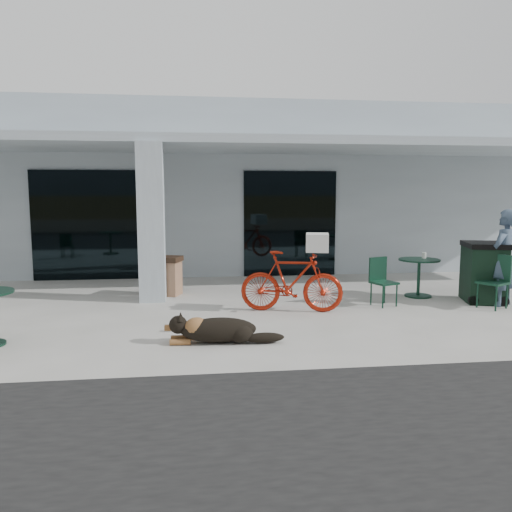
{
  "coord_description": "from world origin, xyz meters",
  "views": [
    {
      "loc": [
        -0.66,
        -7.7,
        2.13
      ],
      "look_at": [
        0.45,
        1.24,
        1.0
      ],
      "focal_mm": 35.0,
      "sensor_mm": 36.0,
      "label": 1
    }
  ],
  "objects": [
    {
      "name": "cafe_chair_far_b",
      "position": [
        4.84,
        0.82,
        0.5
      ],
      "size": [
        0.65,
        0.63,
        1.0
      ],
      "primitive_type": null,
      "rotation": [
        0.0,
        0.0,
        -1.08
      ],
      "color": "#133626",
      "rests_on": "ground"
    },
    {
      "name": "cup_near_dog",
      "position": [
        -1.01,
        -0.07,
        0.05
      ],
      "size": [
        0.11,
        0.11,
        0.11
      ],
      "primitive_type": "cylinder",
      "rotation": [
        0.0,
        0.0,
        -0.4
      ],
      "color": "white",
      "rests_on": "ground"
    },
    {
      "name": "wheeled_bin",
      "position": [
        5.0,
        1.39,
        0.59
      ],
      "size": [
        0.95,
        1.09,
        1.18
      ],
      "primitive_type": null,
      "rotation": [
        0.0,
        0.0,
        -0.27
      ],
      "color": "black",
      "rests_on": "ground"
    },
    {
      "name": "dog",
      "position": [
        -0.34,
        -0.73,
        0.21
      ],
      "size": [
        1.27,
        0.48,
        0.42
      ],
      "primitive_type": null,
      "rotation": [
        0.0,
        0.0,
        -0.05
      ],
      "color": "black",
      "rests_on": "ground"
    },
    {
      "name": "cafe_table_far",
      "position": [
        3.95,
        2.0,
        0.39
      ],
      "size": [
        0.85,
        0.85,
        0.79
      ],
      "primitive_type": null,
      "rotation": [
        0.0,
        0.0,
        0.02
      ],
      "color": "#133626",
      "rests_on": "ground"
    },
    {
      "name": "cafe_chair_far_a",
      "position": [
        2.91,
        1.27,
        0.46
      ],
      "size": [
        0.55,
        0.57,
        0.92
      ],
      "primitive_type": null,
      "rotation": [
        0.0,
        0.0,
        0.35
      ],
      "color": "#133626",
      "rests_on": "ground"
    },
    {
      "name": "bicycle",
      "position": [
        1.07,
        1.02,
        0.55
      ],
      "size": [
        1.92,
        0.94,
        1.11
      ],
      "primitive_type": "imported",
      "rotation": [
        0.0,
        0.0,
        1.33
      ],
      "color": "#A21E0D",
      "rests_on": "ground"
    },
    {
      "name": "person",
      "position": [
        5.16,
        1.02,
        0.92
      ],
      "size": [
        0.8,
        0.74,
        1.84
      ],
      "primitive_type": "imported",
      "rotation": [
        0.0,
        0.0,
        3.73
      ],
      "color": "#3D5168",
      "rests_on": "ground"
    },
    {
      "name": "building",
      "position": [
        0.0,
        8.5,
        2.25
      ],
      "size": [
        22.0,
        7.0,
        4.5
      ],
      "primitive_type": "cube",
      "color": "#B2C1CA",
      "rests_on": "ground"
    },
    {
      "name": "laundry_basket",
      "position": [
        1.51,
        0.92,
        1.27
      ],
      "size": [
        0.51,
        0.61,
        0.31
      ],
      "primitive_type": "cube",
      "rotation": [
        0.0,
        0.0,
        1.33
      ],
      "color": "white",
      "rests_on": "bicycle"
    },
    {
      "name": "column",
      "position": [
        -1.5,
        2.3,
        1.56
      ],
      "size": [
        0.5,
        0.5,
        3.12
      ],
      "primitive_type": "cube",
      "color": "#B2C1CA",
      "rests_on": "ground"
    },
    {
      "name": "ground",
      "position": [
        0.0,
        0.0,
        0.0
      ],
      "size": [
        80.0,
        80.0,
        0.0
      ],
      "primitive_type": "plane",
      "color": "beige",
      "rests_on": "ground"
    },
    {
      "name": "storefront_glass_right",
      "position": [
        1.8,
        4.98,
        1.35
      ],
      "size": [
        2.4,
        0.06,
        2.7
      ],
      "primitive_type": "cube",
      "color": "black",
      "rests_on": "ground"
    },
    {
      "name": "trash_receptacle",
      "position": [
        -1.2,
        2.8,
        0.41
      ],
      "size": [
        0.61,
        0.61,
        0.82
      ],
      "primitive_type": null,
      "rotation": [
        0.0,
        0.0,
        -0.33
      ],
      "color": "#91674B",
      "rests_on": "ground"
    },
    {
      "name": "cup_on_table",
      "position": [
        4.09,
        2.1,
        0.85
      ],
      "size": [
        0.09,
        0.09,
        0.12
      ],
      "primitive_type": "cylinder",
      "rotation": [
        0.0,
        0.0,
        0.02
      ],
      "color": "white",
      "rests_on": "cafe_table_far"
    },
    {
      "name": "storefront_glass_left",
      "position": [
        -3.2,
        4.98,
        1.35
      ],
      "size": [
        2.8,
        0.06,
        2.7
      ],
      "primitive_type": "cube",
      "color": "black",
      "rests_on": "ground"
    },
    {
      "name": "overhang",
      "position": [
        0.0,
        3.6,
        3.21
      ],
      "size": [
        22.0,
        2.8,
        0.18
      ],
      "primitive_type": "cube",
      "color": "#B2C1CA",
      "rests_on": "column"
    }
  ]
}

